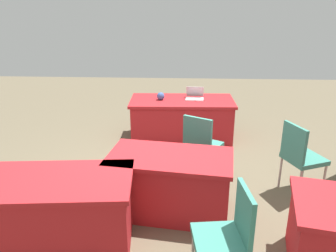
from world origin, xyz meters
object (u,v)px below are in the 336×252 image
at_px(table_mid_left, 170,183).
at_px(chair_tucked_left, 228,233).
at_px(chair_near_front, 300,154).
at_px(yarn_ball, 161,96).
at_px(scissors_red, 199,100).
at_px(table_mid_right, 52,210).
at_px(chair_tucked_right, 201,143).
at_px(table_foreground, 182,119).
at_px(laptop_silver, 195,97).

bearing_deg(table_mid_left, chair_tucked_left, 116.03).
xyz_separation_m(table_mid_left, chair_near_front, (-1.64, -0.48, 0.19)).
bearing_deg(yarn_ball, scissors_red, 178.10).
height_order(table_mid_right, chair_near_front, chair_near_front).
relative_size(table_mid_right, chair_tucked_right, 1.82).
bearing_deg(chair_tucked_right, table_foreground, 129.75).
bearing_deg(chair_near_front, chair_tucked_right, -126.72).
bearing_deg(chair_near_front, table_foreground, -162.93).
height_order(table_mid_left, scissors_red, scissors_red).
bearing_deg(scissors_red, chair_near_front, 109.69).
xyz_separation_m(chair_tucked_left, chair_tucked_right, (0.15, -1.91, 0.00)).
xyz_separation_m(table_foreground, table_mid_left, (0.11, 2.34, 0.00)).
height_order(table_mid_right, chair_tucked_right, chair_tucked_right).
height_order(chair_near_front, yarn_ball, chair_near_front).
xyz_separation_m(chair_tucked_left, scissors_red, (0.13, -3.40, 0.18)).
height_order(table_foreground, laptop_silver, laptop_silver).
relative_size(table_foreground, table_mid_right, 1.08).
xyz_separation_m(chair_near_front, laptop_silver, (1.30, -1.94, 0.21)).
bearing_deg(chair_tucked_right, table_mid_right, -109.20).
bearing_deg(chair_near_front, chair_tucked_left, -56.88).
xyz_separation_m(table_mid_right, yarn_ball, (-0.92, -2.92, 0.43)).
xyz_separation_m(table_mid_left, chair_tucked_left, (-0.54, 1.11, 0.18)).
distance_m(chair_tucked_left, chair_tucked_right, 1.92).
xyz_separation_m(table_mid_right, laptop_silver, (-1.53, -3.02, 0.40)).
height_order(table_mid_left, chair_tucked_left, chair_tucked_left).
relative_size(table_mid_right, yarn_ball, 12.87).
bearing_deg(chair_near_front, scissors_red, -168.35).
bearing_deg(table_mid_left, chair_near_front, -163.72).
relative_size(laptop_silver, scissors_red, 1.85).
relative_size(table_mid_left, laptop_silver, 4.55).
height_order(table_mid_left, laptop_silver, laptop_silver).
xyz_separation_m(table_foreground, chair_tucked_left, (-0.43, 3.45, 0.18)).
bearing_deg(chair_near_front, table_mid_left, -96.02).
bearing_deg(table_foreground, chair_tucked_left, 97.15).
xyz_separation_m(chair_tucked_right, scissors_red, (-0.02, -1.49, 0.18)).
bearing_deg(yarn_ball, table_mid_left, 96.70).
bearing_deg(laptop_silver, chair_tucked_left, 96.62).
distance_m(yarn_ball, scissors_red, 0.69).
distance_m(table_mid_right, chair_tucked_right, 2.13).
xyz_separation_m(table_mid_left, yarn_ball, (0.27, -2.32, 0.43)).
bearing_deg(chair_tucked_left, chair_tucked_right, -2.87).
height_order(chair_near_front, chair_tucked_left, chair_near_front).
xyz_separation_m(chair_near_front, chair_tucked_right, (1.24, -0.32, -0.01)).
height_order(table_mid_left, table_mid_right, same).
distance_m(table_foreground, table_mid_right, 3.22).
bearing_deg(table_mid_right, table_mid_left, -152.99).
bearing_deg(table_foreground, laptop_silver, -161.97).
height_order(laptop_silver, scissors_red, laptop_silver).
height_order(chair_near_front, scissors_red, chair_near_front).
bearing_deg(scissors_red, chair_tucked_right, 74.90).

